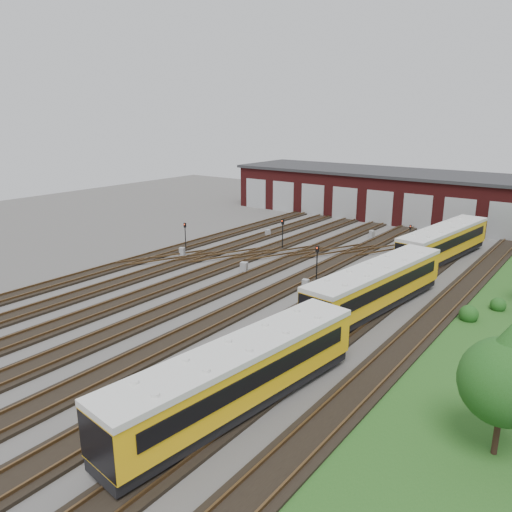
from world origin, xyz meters
The scene contains 16 objects.
ground centered at (0.00, 0.00, 0.00)m, with size 120.00×120.00×0.00m, color #474542.
track_network centered at (-0.17, 0.59, 0.11)m, with size 30.40×70.00×0.33m.
maintenance_shed centered at (-0.01, 39.97, 3.20)m, with size 51.00×12.50×6.35m.
metro_train centered at (10.00, 5.63, 1.92)m, with size 4.41×47.19×3.10m.
signal_mast_0 centered at (-13.09, 9.52, 1.90)m, with size 0.27×0.25×2.96m.
signal_mast_1 centered at (-5.04, 15.90, 2.12)m, with size 0.31×0.29×3.29m.
signal_mast_2 centered at (5.78, 23.99, 1.70)m, with size 0.24×0.23×2.65m.
signal_mast_3 centered at (3.50, 8.31, 2.15)m, with size 0.30×0.28×3.34m.
relay_cabinet_0 centered at (-11.87, 7.75, 0.43)m, with size 0.51×0.43×0.85m, color #959799.
relay_cabinet_1 centered at (-9.54, 19.57, 0.44)m, with size 0.53×0.44×0.88m, color #959799.
relay_cabinet_2 centered at (-3.30, 7.03, 0.50)m, with size 0.60×0.50×1.00m, color #959799.
relay_cabinet_3 centered at (0.56, 26.25, 0.46)m, with size 0.55×0.46×0.92m, color #959799.
relay_cabinet_4 centered at (3.53, 6.51, 0.44)m, with size 0.53×0.44×0.88m, color #959799.
tree_4 centered at (20.71, -6.47, 3.91)m, with size 3.68×3.68×6.09m.
bush_0 centered at (16.00, 7.83, 0.66)m, with size 1.31×1.31×1.31m, color #1C4413.
bush_1 centered at (17.23, 11.12, 0.57)m, with size 1.14×1.14×1.14m, color #1C4413.
Camera 1 is at (23.39, -27.00, 13.93)m, focal length 35.00 mm.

